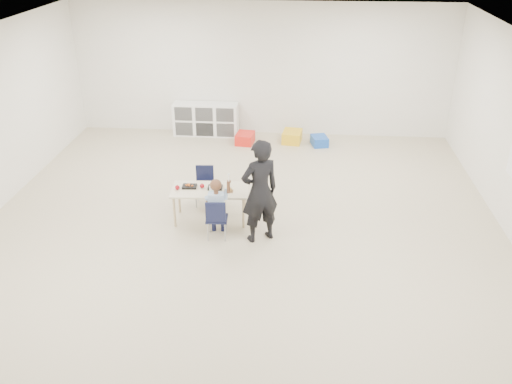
# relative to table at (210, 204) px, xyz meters

# --- Properties ---
(room) EXTENTS (9.00, 9.02, 2.80)m
(room) POSITION_rel_table_xyz_m (0.50, -0.53, 1.13)
(room) COLOR beige
(room) RESTS_ON ground
(table) EXTENTS (1.20, 0.65, 0.54)m
(table) POSITION_rel_table_xyz_m (0.00, 0.00, 0.00)
(table) COLOR beige
(table) RESTS_ON ground
(chair_near) EXTENTS (0.33, 0.31, 0.64)m
(chair_near) POSITION_rel_table_xyz_m (0.18, -0.50, 0.05)
(chair_near) COLOR #111533
(chair_near) RESTS_ON ground
(chair_far) EXTENTS (0.33, 0.31, 0.64)m
(chair_far) POSITION_rel_table_xyz_m (-0.18, 0.50, 0.05)
(chair_far) COLOR #111533
(chair_far) RESTS_ON ground
(child) EXTENTS (0.45, 0.45, 1.02)m
(child) POSITION_rel_table_xyz_m (0.18, -0.50, 0.23)
(child) COLOR #9BB5D2
(child) RESTS_ON chair_near
(lunch_tray_near) EXTENTS (0.23, 0.17, 0.03)m
(lunch_tray_near) POSITION_rel_table_xyz_m (0.08, 0.03, 0.28)
(lunch_tray_near) COLOR black
(lunch_tray_near) RESTS_ON table
(lunch_tray_far) EXTENTS (0.23, 0.17, 0.03)m
(lunch_tray_far) POSITION_rel_table_xyz_m (-0.32, 0.03, 0.28)
(lunch_tray_far) COLOR black
(lunch_tray_far) RESTS_ON table
(milk_carton) EXTENTS (0.07, 0.07, 0.10)m
(milk_carton) POSITION_rel_table_xyz_m (0.05, -0.11, 0.31)
(milk_carton) COLOR white
(milk_carton) RESTS_ON table
(bread_roll) EXTENTS (0.09, 0.09, 0.07)m
(bread_roll) POSITION_rel_table_xyz_m (0.31, -0.06, 0.30)
(bread_roll) COLOR #B5864A
(bread_roll) RESTS_ON table
(apple_near) EXTENTS (0.07, 0.07, 0.07)m
(apple_near) POSITION_rel_table_xyz_m (-0.12, 0.03, 0.30)
(apple_near) COLOR maroon
(apple_near) RESTS_ON table
(apple_far) EXTENTS (0.07, 0.07, 0.07)m
(apple_far) POSITION_rel_table_xyz_m (-0.49, -0.06, 0.30)
(apple_far) COLOR maroon
(apple_far) RESTS_ON table
(cubby_shelf) EXTENTS (1.40, 0.40, 0.70)m
(cubby_shelf) POSITION_rel_table_xyz_m (-0.70, 3.75, 0.08)
(cubby_shelf) COLOR white
(cubby_shelf) RESTS_ON ground
(adult) EXTENTS (0.68, 0.61, 1.57)m
(adult) POSITION_rel_table_xyz_m (0.81, -0.51, 0.51)
(adult) COLOR black
(adult) RESTS_ON ground
(bin_red) EXTENTS (0.40, 0.49, 0.22)m
(bin_red) POSITION_rel_table_xyz_m (0.20, 3.29, -0.16)
(bin_red) COLOR red
(bin_red) RESTS_ON ground
(bin_yellow) EXTENTS (0.44, 0.53, 0.24)m
(bin_yellow) POSITION_rel_table_xyz_m (1.19, 3.45, -0.15)
(bin_yellow) COLOR gold
(bin_yellow) RESTS_ON ground
(bin_blue) EXTENTS (0.39, 0.46, 0.19)m
(bin_blue) POSITION_rel_table_xyz_m (1.77, 3.31, -0.18)
(bin_blue) COLOR #184CB5
(bin_blue) RESTS_ON ground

